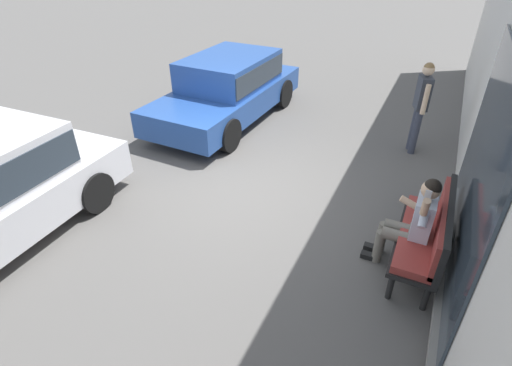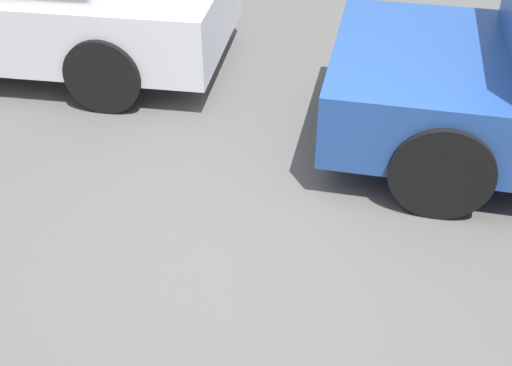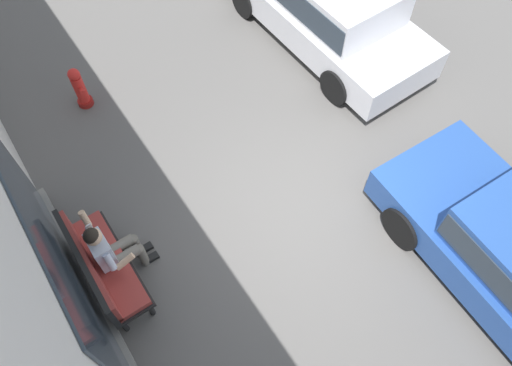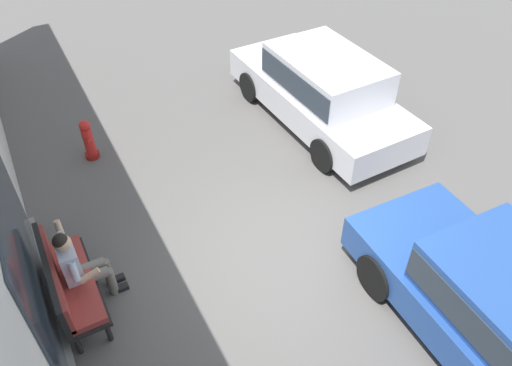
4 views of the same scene
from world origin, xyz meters
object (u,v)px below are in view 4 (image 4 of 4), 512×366
Objects in this scene: parked_car_near at (509,313)px; fire_hydrant at (88,140)px; bench at (66,281)px; parked_car_mid at (322,87)px; person_on_phone at (79,265)px.

parked_car_near reaches higher than fire_hydrant.
parked_car_near is (-3.15, -4.54, 0.22)m from bench.
parked_car_mid reaches higher than parked_car_near.
parked_car_mid is at bearing -103.19° from fire_hydrant.
parked_car_mid is (2.09, -5.21, 0.12)m from person_on_phone.
bench is 0.37× the size of parked_car_mid.
bench is 2.01× the size of fire_hydrant.
parked_car_near reaches higher than person_on_phone.
parked_car_near is (-3.21, -4.32, 0.09)m from person_on_phone.
parked_car_near is at bearing -151.10° from fire_hydrant.
person_on_phone reaches higher than bench.
parked_car_mid is at bearing -68.44° from bench.
bench is at bearing 55.29° from parked_car_near.
parked_car_mid reaches higher than bench.
person_on_phone is 5.62m from parked_car_mid.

